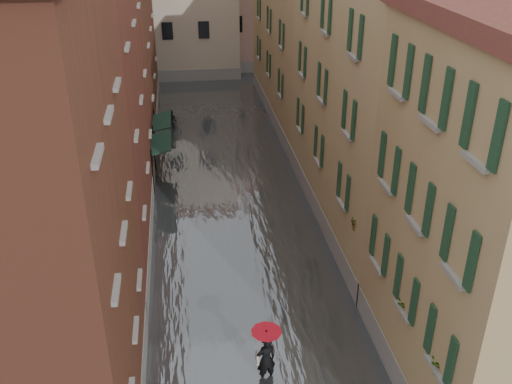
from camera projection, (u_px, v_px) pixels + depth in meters
ground at (262, 356)px, 19.88m from camera, size 120.00×120.00×0.00m
floodwater at (228, 187)px, 31.28m from camera, size 10.00×60.00×0.20m
building_left_near at (0, 244)px, 14.29m from camera, size 6.00×8.00×13.00m
building_left_mid at (68, 110)px, 24.09m from camera, size 6.00×14.00×12.50m
building_left_far at (102, 23)px, 36.95m from camera, size 6.00×16.00×14.00m
building_right_mid at (387, 91)px, 25.67m from camera, size 6.00×14.00×13.00m
building_right_far at (312, 37)px, 39.21m from camera, size 6.00×16.00×11.50m
awning_near at (161, 144)px, 30.66m from camera, size 1.09×2.97×2.80m
awning_far at (161, 123)px, 33.56m from camera, size 1.09×2.89×2.80m
window_planters at (397, 282)px, 17.90m from camera, size 0.59×8.36×0.84m
pedestrian_main at (266, 351)px, 18.34m from camera, size 1.00×1.00×2.06m
pedestrian_far at (172, 122)px, 38.50m from camera, size 0.93×0.82×1.59m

